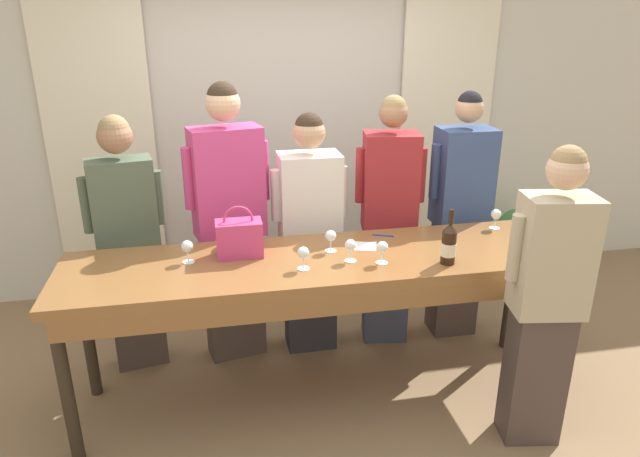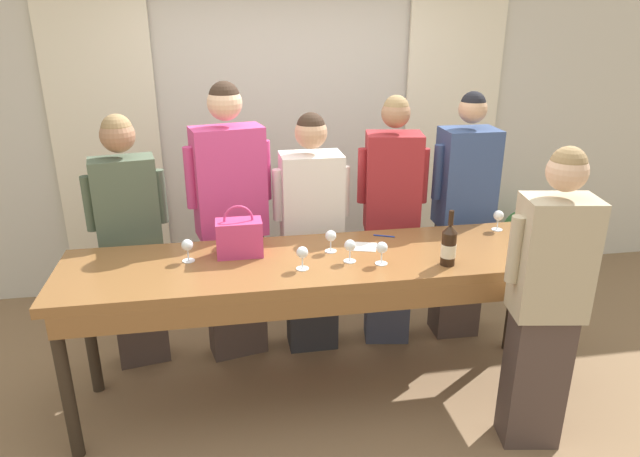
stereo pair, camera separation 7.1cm
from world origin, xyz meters
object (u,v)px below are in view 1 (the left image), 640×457
(guest_olive_jacket, at_px, (128,242))
(wine_glass_front_left, at_px, (533,219))
(wine_glass_back_left, at_px, (382,248))
(guest_pink_top, at_px, (230,224))
(tasting_bar, at_px, (323,273))
(guest_striped_shirt, at_px, (388,222))
(wine_glass_center_left, at_px, (331,237))
(wine_glass_center_right, at_px, (496,215))
(guest_navy_coat, at_px, (459,217))
(wine_glass_front_right, at_px, (303,254))
(host_pouring, at_px, (547,299))
(wine_bottle, at_px, (449,244))
(guest_cream_sweater, at_px, (310,234))
(wine_glass_center_mid, at_px, (351,246))
(handbag, at_px, (239,238))
(potted_plant, at_px, (513,240))
(wine_glass_front_mid, at_px, (187,247))

(guest_olive_jacket, bearing_deg, wine_glass_front_left, -10.64)
(wine_glass_back_left, height_order, guest_pink_top, guest_pink_top)
(tasting_bar, height_order, guest_striped_shirt, guest_striped_shirt)
(wine_glass_center_left, relative_size, wine_glass_center_right, 1.00)
(tasting_bar, distance_m, guest_navy_coat, 1.28)
(wine_glass_front_right, height_order, host_pouring, host_pouring)
(wine_bottle, bearing_deg, wine_glass_back_left, 168.79)
(wine_glass_center_left, bearing_deg, guest_cream_sweater, 93.45)
(wine_glass_center_right, relative_size, guest_striped_shirt, 0.07)
(guest_cream_sweater, xyz_separation_m, host_pouring, (1.04, -1.18, 0.02))
(wine_glass_center_mid, height_order, host_pouring, host_pouring)
(wine_glass_back_left, distance_m, guest_olive_jacket, 1.65)
(wine_bottle, height_order, wine_glass_front_right, wine_bottle)
(handbag, bearing_deg, potted_plant, 26.82)
(wine_glass_front_mid, distance_m, wine_glass_front_right, 0.66)
(wine_glass_front_right, relative_size, guest_cream_sweater, 0.08)
(wine_glass_front_mid, bearing_deg, host_pouring, -19.80)
(wine_glass_center_right, height_order, guest_olive_jacket, guest_olive_jacket)
(tasting_bar, xyz_separation_m, wine_glass_center_right, (1.20, 0.27, 0.18))
(tasting_bar, bearing_deg, wine_glass_center_left, 57.31)
(potted_plant, bearing_deg, wine_glass_center_right, -126.41)
(wine_glass_center_left, height_order, wine_glass_center_mid, same)
(guest_olive_jacket, distance_m, guest_pink_top, 0.65)
(wine_glass_center_mid, distance_m, potted_plant, 2.49)
(wine_glass_front_right, xyz_separation_m, guest_navy_coat, (1.25, 0.74, -0.13))
(wine_glass_center_right, bearing_deg, wine_glass_center_mid, -162.77)
(wine_glass_front_left, xyz_separation_m, wine_glass_center_left, (-1.33, -0.05, -0.00))
(guest_pink_top, height_order, guest_striped_shirt, guest_pink_top)
(wine_glass_front_left, relative_size, wine_glass_front_right, 1.00)
(wine_glass_front_mid, distance_m, guest_olive_jacket, 0.67)
(guest_cream_sweater, height_order, guest_striped_shirt, guest_striped_shirt)
(wine_glass_center_mid, height_order, guest_navy_coat, guest_navy_coat)
(guest_olive_jacket, height_order, guest_navy_coat, guest_navy_coat)
(wine_glass_back_left, height_order, guest_olive_jacket, guest_olive_jacket)
(wine_glass_center_right, bearing_deg, wine_glass_front_right, -164.05)
(tasting_bar, distance_m, handbag, 0.52)
(wine_glass_front_left, distance_m, host_pouring, 0.79)
(wine_glass_front_mid, bearing_deg, tasting_bar, -7.61)
(wine_glass_front_mid, distance_m, potted_plant, 3.16)
(wine_glass_center_left, distance_m, host_pouring, 1.22)
(tasting_bar, height_order, wine_glass_front_left, wine_glass_front_left)
(guest_striped_shirt, bearing_deg, wine_glass_center_left, -135.03)
(wine_glass_front_mid, xyz_separation_m, wine_glass_center_right, (1.95, 0.17, 0.00))
(wine_bottle, xyz_separation_m, wine_glass_back_left, (-0.36, 0.07, -0.02))
(wine_bottle, relative_size, potted_plant, 0.50)
(guest_pink_top, bearing_deg, wine_glass_center_right, -11.93)
(wine_glass_front_left, relative_size, wine_glass_front_mid, 1.00)
(wine_glass_front_right, height_order, guest_cream_sweater, guest_cream_sweater)
(wine_glass_front_left, bearing_deg, wine_glass_center_right, 148.50)
(guest_navy_coat, bearing_deg, potted_plant, 40.27)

